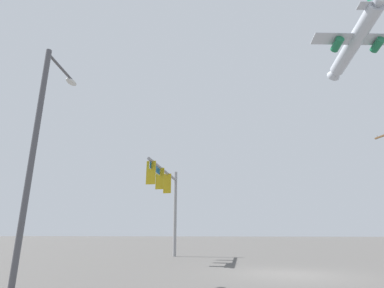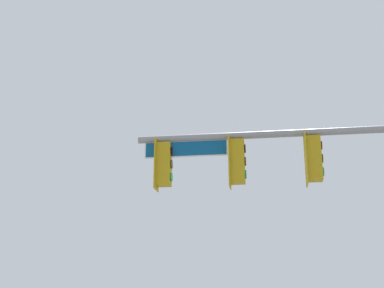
% 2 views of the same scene
% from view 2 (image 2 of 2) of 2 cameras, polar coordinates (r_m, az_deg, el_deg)
% --- Properties ---
extents(signal_pole_near, '(6.82, 0.85, 5.99)m').
position_cam_2_polar(signal_pole_near, '(13.12, 11.30, -3.35)').
color(signal_pole_near, gray).
rests_on(signal_pole_near, ground_plane).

